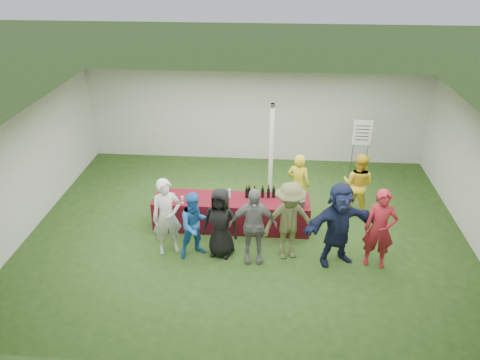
# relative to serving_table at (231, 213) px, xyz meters

# --- Properties ---
(ground) EXTENTS (60.00, 60.00, 0.00)m
(ground) POSITION_rel_serving_table_xyz_m (0.37, -0.11, -0.38)
(ground) COLOR #284719
(ground) RESTS_ON ground
(tent) EXTENTS (10.00, 10.00, 10.00)m
(tent) POSITION_rel_serving_table_xyz_m (0.87, 1.09, 0.98)
(tent) COLOR white
(tent) RESTS_ON ground
(serving_table) EXTENTS (3.60, 0.80, 0.75)m
(serving_table) POSITION_rel_serving_table_xyz_m (0.00, 0.00, 0.00)
(serving_table) COLOR #550C10
(serving_table) RESTS_ON ground
(wine_bottles) EXTENTS (0.69, 0.13, 0.32)m
(wine_bottles) POSITION_rel_serving_table_xyz_m (0.63, 0.13, 0.50)
(wine_bottles) COLOR black
(wine_bottles) RESTS_ON serving_table
(wine_glasses) EXTENTS (2.81, 0.14, 0.16)m
(wine_glasses) POSITION_rel_serving_table_xyz_m (-0.52, -0.24, 0.49)
(wine_glasses) COLOR silver
(wine_glasses) RESTS_ON serving_table
(water_bottle) EXTENTS (0.07, 0.07, 0.23)m
(water_bottle) POSITION_rel_serving_table_xyz_m (-0.05, 0.08, 0.48)
(water_bottle) COLOR silver
(water_bottle) RESTS_ON serving_table
(bar_towel) EXTENTS (0.25, 0.18, 0.03)m
(bar_towel) POSITION_rel_serving_table_xyz_m (1.52, 0.05, 0.39)
(bar_towel) COLOR white
(bar_towel) RESTS_ON serving_table
(dump_bucket) EXTENTS (0.24, 0.24, 0.18)m
(dump_bucket) POSITION_rel_serving_table_xyz_m (1.55, -0.22, 0.46)
(dump_bucket) COLOR slate
(dump_bucket) RESTS_ON serving_table
(wine_list_sign) EXTENTS (0.50, 0.03, 1.80)m
(wine_list_sign) POSITION_rel_serving_table_xyz_m (3.29, 2.61, 0.94)
(wine_list_sign) COLOR slate
(wine_list_sign) RESTS_ON ground
(staff_pourer) EXTENTS (0.67, 0.56, 1.59)m
(staff_pourer) POSITION_rel_serving_table_xyz_m (1.55, 0.75, 0.42)
(staff_pourer) COLOR gold
(staff_pourer) RESTS_ON ground
(staff_back) EXTENTS (0.95, 0.88, 1.58)m
(staff_back) POSITION_rel_serving_table_xyz_m (3.00, 0.90, 0.41)
(staff_back) COLOR gold
(staff_back) RESTS_ON ground
(customer_0) EXTENTS (0.75, 0.64, 1.73)m
(customer_0) POSITION_rel_serving_table_xyz_m (-1.26, -1.06, 0.49)
(customer_0) COLOR silver
(customer_0) RESTS_ON ground
(customer_1) EXTENTS (0.91, 0.85, 1.50)m
(customer_1) POSITION_rel_serving_table_xyz_m (-0.65, -1.14, 0.37)
(customer_1) COLOR #2263B3
(customer_1) RESTS_ON ground
(customer_2) EXTENTS (0.84, 0.63, 1.57)m
(customer_2) POSITION_rel_serving_table_xyz_m (-0.12, -1.08, 0.41)
(customer_2) COLOR black
(customer_2) RESTS_ON ground
(customer_3) EXTENTS (1.03, 0.50, 1.70)m
(customer_3) POSITION_rel_serving_table_xyz_m (0.56, -1.24, 0.47)
(customer_3) COLOR slate
(customer_3) RESTS_ON ground
(customer_4) EXTENTS (1.26, 0.92, 1.76)m
(customer_4) POSITION_rel_serving_table_xyz_m (1.31, -1.06, 0.50)
(customer_4) COLOR #535931
(customer_4) RESTS_ON ground
(customer_5) EXTENTS (1.78, 1.15, 1.83)m
(customer_5) POSITION_rel_serving_table_xyz_m (2.30, -1.15, 0.54)
(customer_5) COLOR #171D3C
(customer_5) RESTS_ON ground
(customer_6) EXTENTS (0.69, 0.51, 1.75)m
(customer_6) POSITION_rel_serving_table_xyz_m (3.12, -1.21, 0.50)
(customer_6) COLOR maroon
(customer_6) RESTS_ON ground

